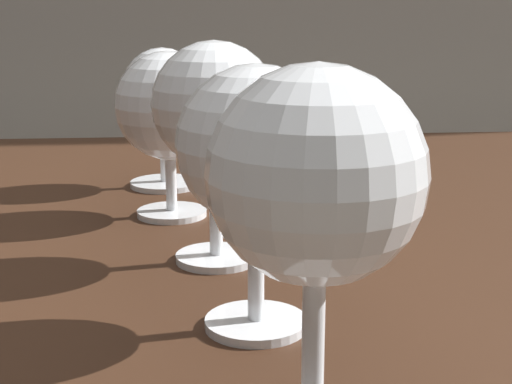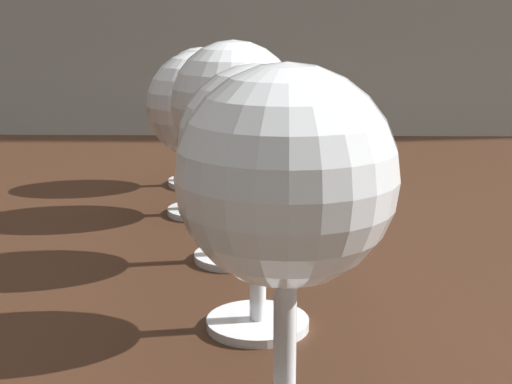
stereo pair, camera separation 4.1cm
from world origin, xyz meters
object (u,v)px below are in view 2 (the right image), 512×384
wine_glass_merlot (256,152)px  wine_glass_port (199,108)px  wine_glass_amber (284,187)px  wine_glass_chardonnay (232,109)px  wine_glass_rose (200,92)px

wine_glass_merlot → wine_glass_port: wine_glass_merlot is taller
wine_glass_port → wine_glass_merlot: bearing=-77.7°
wine_glass_amber → wine_glass_merlot: (-0.01, 0.12, -0.01)m
wine_glass_amber → wine_glass_chardonnay: (-0.03, 0.23, -0.00)m
wine_glass_amber → wine_glass_rose: size_ratio=1.17×
wine_glass_amber → wine_glass_merlot: wine_glass_amber is taller
wine_glass_merlot → wine_glass_rose: 0.34m
wine_glass_port → wine_glass_rose: 0.11m
wine_glass_amber → wine_glass_rose: (-0.07, 0.45, -0.02)m
wine_glass_chardonnay → wine_glass_amber: bearing=-82.6°
wine_glass_merlot → wine_glass_chardonnay: 0.11m
wine_glass_amber → wine_glass_chardonnay: 0.23m
wine_glass_merlot → wine_glass_chardonnay: wine_glass_chardonnay is taller
wine_glass_amber → wine_glass_merlot: size_ratio=1.07×
wine_glass_chardonnay → wine_glass_port: wine_glass_chardonnay is taller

